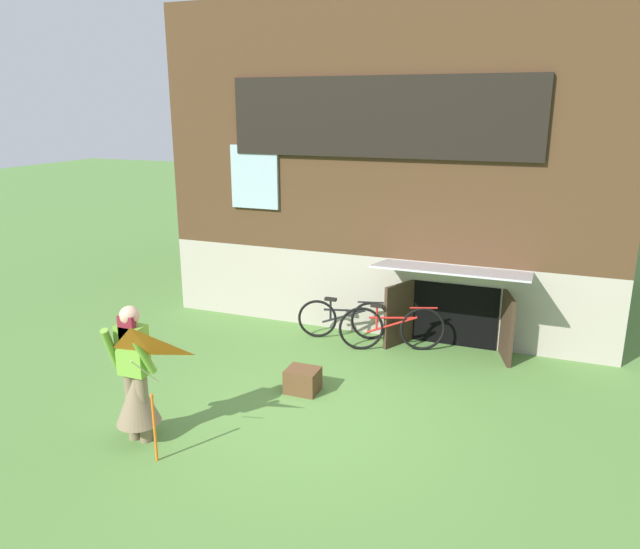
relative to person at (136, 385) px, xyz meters
name	(u,v)px	position (x,y,z in m)	size (l,w,h in m)	color
ground_plane	(309,413)	(1.63, 1.32, -0.71)	(60.00, 60.00, 0.00)	#56843D
log_house	(415,160)	(1.63, 7.09, 2.07)	(7.80, 6.67, 5.55)	#ADA393
person	(136,385)	(0.00, 0.00, 0.00)	(0.61, 0.53, 1.68)	#7F6B51
kite	(133,359)	(0.39, -0.46, 0.59)	(0.78, 0.74, 1.57)	orange
bicycle_red	(392,328)	(2.09, 3.73, -0.33)	(1.63, 0.63, 0.78)	black
bicycle_black	(344,319)	(1.21, 3.93, -0.36)	(1.53, 0.44, 0.72)	black
wooden_crate	(303,380)	(1.32, 1.85, -0.54)	(0.44, 0.38, 0.33)	brown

